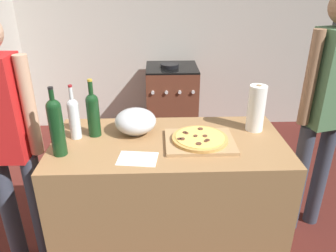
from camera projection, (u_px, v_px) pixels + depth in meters
name	position (u px, v px, depth m)	size (l,w,h in m)	color
ground_plane	(169.00, 187.00, 3.08)	(4.02, 3.45, 0.02)	#511E19
kitchen_wall_rear	(164.00, 22.00, 3.86)	(4.02, 0.10, 2.60)	#BCB7AD
counter	(169.00, 203.00, 2.13)	(1.38, 0.69, 0.92)	#9E7247
cutting_board	(200.00, 142.00, 1.90)	(0.40, 0.32, 0.02)	tan
pizza	(200.00, 138.00, 1.90)	(0.33, 0.33, 0.03)	tan
mixing_bowl	(136.00, 121.00, 2.00)	(0.25, 0.25, 0.16)	#B2B2B7
paper_towel_roll	(256.00, 108.00, 2.01)	(0.11, 0.11, 0.30)	white
wine_bottle_amber	(56.00, 125.00, 1.72)	(0.08, 0.08, 0.39)	#143819
wine_bottle_clear	(74.00, 117.00, 1.92)	(0.07, 0.07, 0.33)	silver
wine_bottle_green	(93.00, 113.00, 1.94)	(0.08, 0.08, 0.36)	#143819
recipe_sheet	(138.00, 159.00, 1.74)	(0.21, 0.15, 0.00)	white
stove	(172.00, 102.00, 3.87)	(0.58, 0.58, 0.91)	brown
person_in_stripes	(7.00, 137.00, 1.90)	(0.40, 0.20, 1.65)	#383D4C
person_in_red	(326.00, 104.00, 2.20)	(0.39, 0.26, 1.75)	#383D4C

